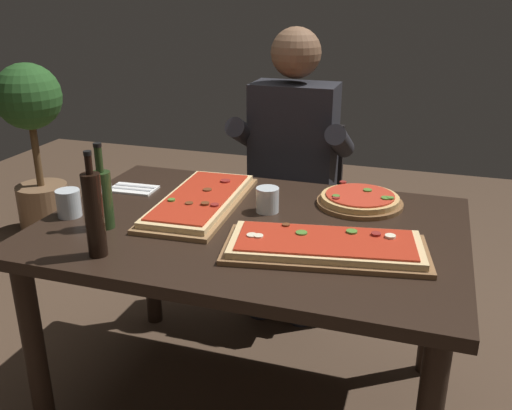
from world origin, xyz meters
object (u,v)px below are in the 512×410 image
at_px(tumbler_far_side, 69,203).
at_px(oil_bottle_amber, 103,197).
at_px(wine_bottle_dark, 94,214).
at_px(pizza_round_far, 360,200).
at_px(dining_table, 252,250).
at_px(pizza_rectangular_left, 200,201).
at_px(pizza_rectangular_front, 325,246).
at_px(potted_plant_corner, 34,135).
at_px(diner_chair, 296,205).
at_px(seated_diner, 291,162).
at_px(tumbler_near_camera, 267,201).

bearing_deg(tumbler_far_side, oil_bottle_amber, -15.76).
distance_m(wine_bottle_dark, oil_bottle_amber, 0.21).
xyz_separation_m(pizza_round_far, wine_bottle_dark, (-0.68, -0.65, 0.11)).
height_order(dining_table, pizza_rectangular_left, pizza_rectangular_left).
height_order(pizza_round_far, wine_bottle_dark, wine_bottle_dark).
xyz_separation_m(pizza_rectangular_front, potted_plant_corner, (-2.08, 1.29, -0.12)).
xyz_separation_m(dining_table, diner_chair, (-0.05, 0.86, -0.16)).
height_order(pizza_rectangular_front, potted_plant_corner, potted_plant_corner).
height_order(pizza_rectangular_left, diner_chair, diner_chair).
bearing_deg(oil_bottle_amber, pizza_rectangular_front, 2.94).
bearing_deg(seated_diner, tumbler_far_side, -123.47).
height_order(oil_bottle_amber, tumbler_near_camera, oil_bottle_amber).
xyz_separation_m(dining_table, pizza_rectangular_front, (0.28, -0.14, 0.11)).
bearing_deg(oil_bottle_amber, tumbler_far_side, 164.24).
bearing_deg(pizza_rectangular_front, tumbler_far_side, 179.31).
height_order(pizza_rectangular_left, pizza_round_far, pizza_rectangular_left).
distance_m(dining_table, tumbler_far_side, 0.65).
bearing_deg(diner_chair, potted_plant_corner, 170.40).
bearing_deg(diner_chair, pizza_round_far, -56.53).
bearing_deg(oil_bottle_amber, dining_table, 21.07).
bearing_deg(tumbler_far_side, tumbler_near_camera, 21.36).
relative_size(pizza_rectangular_left, tumbler_near_camera, 7.06).
bearing_deg(pizza_rectangular_left, wine_bottle_dark, -105.44).
bearing_deg(pizza_round_far, oil_bottle_amber, -149.09).
bearing_deg(tumbler_far_side, pizza_rectangular_front, -0.69).
xyz_separation_m(pizza_rectangular_front, oil_bottle_amber, (-0.73, -0.04, 0.09)).
bearing_deg(diner_chair, dining_table, -86.38).
relative_size(oil_bottle_amber, diner_chair, 0.33).
bearing_deg(wine_bottle_dark, potted_plant_corner, 133.59).
bearing_deg(diner_chair, tumbler_near_camera, -84.35).
relative_size(diner_chair, seated_diner, 0.65).
bearing_deg(pizza_rectangular_left, pizza_rectangular_front, -25.17).
bearing_deg(dining_table, oil_bottle_amber, -158.93).
xyz_separation_m(tumbler_near_camera, potted_plant_corner, (-1.82, 1.03, -0.14)).
bearing_deg(tumbler_far_side, wine_bottle_dark, -41.78).
bearing_deg(pizza_rectangular_left, potted_plant_corner, 146.25).
bearing_deg(tumbler_near_camera, diner_chair, 95.65).
xyz_separation_m(dining_table, seated_diner, (-0.05, 0.74, 0.10)).
distance_m(pizza_rectangular_left, oil_bottle_amber, 0.36).
xyz_separation_m(dining_table, potted_plant_corner, (-1.80, 1.15, -0.01)).
bearing_deg(potted_plant_corner, seated_diner, -13.38).
bearing_deg(tumbler_near_camera, potted_plant_corner, 150.57).
height_order(tumbler_far_side, seated_diner, seated_diner).
xyz_separation_m(seated_diner, potted_plant_corner, (-1.74, 0.42, -0.11)).
bearing_deg(tumbler_far_side, pizza_rectangular_left, 30.12).
bearing_deg(diner_chair, pizza_rectangular_left, -103.16).
distance_m(dining_table, pizza_rectangular_left, 0.28).
distance_m(pizza_round_far, tumbler_far_side, 1.03).
height_order(pizza_rectangular_front, tumbler_far_side, tumbler_far_side).
bearing_deg(tumbler_near_camera, oil_bottle_amber, -147.51).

